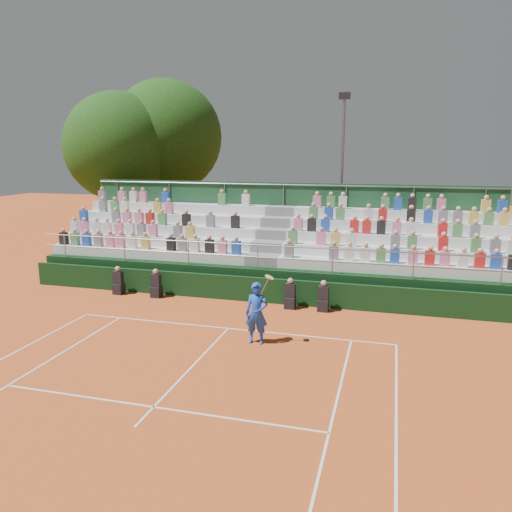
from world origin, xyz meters
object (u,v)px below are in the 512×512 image
(tree_east, at_px, (166,137))
(floodlight_mast, at_px, (342,165))
(tennis_player, at_px, (257,313))
(tree_west, at_px, (118,147))

(tree_east, relative_size, floodlight_mast, 1.15)
(tennis_player, xyz_separation_m, tree_west, (-12.23, 13.11, 5.14))
(tree_west, bearing_deg, floodlight_mast, 2.68)
(floodlight_mast, bearing_deg, tree_west, -177.32)
(floodlight_mast, bearing_deg, tree_east, 171.06)
(tree_west, xyz_separation_m, tree_east, (1.97, 2.40, 0.63))
(tennis_player, height_order, tree_east, tree_east)
(tree_east, height_order, floodlight_mast, tree_east)
(tree_west, distance_m, floodlight_mast, 13.34)
(tree_east, xyz_separation_m, floodlight_mast, (11.32, -1.78, -1.60))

